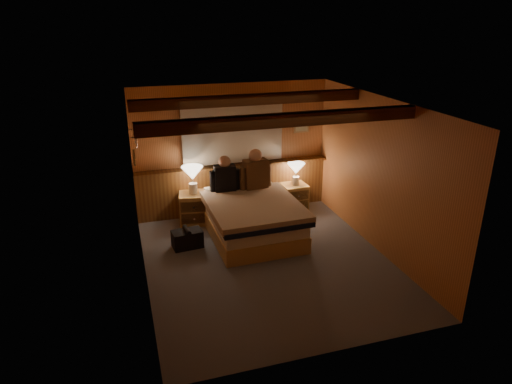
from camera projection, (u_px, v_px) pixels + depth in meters
name	position (u px, v px, depth m)	size (l,w,h in m)	color
floor	(268.00, 262.00, 6.94)	(4.20, 4.20, 0.00)	slate
ceiling	(269.00, 104.00, 6.07)	(4.20, 4.20, 0.00)	#B48843
wall_back	(232.00, 149.00, 8.37)	(3.60, 3.60, 0.00)	#C87F48
wall_left	(139.00, 202.00, 6.01)	(4.20, 4.20, 0.00)	#C87F48
wall_right	(380.00, 176.00, 6.99)	(4.20, 4.20, 0.00)	#C87F48
wall_front	(334.00, 258.00, 4.63)	(3.60, 3.60, 0.00)	#C87F48
wainscot	(234.00, 187.00, 8.57)	(3.60, 0.23, 0.94)	brown
curtain_window	(233.00, 133.00, 8.19)	(2.18, 0.09, 1.11)	#4F2813
ceiling_beams	(266.00, 109.00, 6.23)	(3.60, 1.65, 0.16)	#4F2813
coat_rail	(135.00, 138.00, 7.27)	(0.05, 0.55, 0.24)	silver
framed_print	(302.00, 126.00, 8.59)	(0.30, 0.04, 0.25)	tan
bed	(252.00, 218.00, 7.63)	(1.50, 1.90, 0.64)	tan
nightstand_left	(194.00, 208.00, 8.17)	(0.58, 0.54, 0.56)	tan
nightstand_right	(294.00, 197.00, 8.73)	(0.48, 0.43, 0.51)	tan
lamp_left	(192.00, 175.00, 7.95)	(0.38, 0.38, 0.50)	white
lamp_right	(296.00, 170.00, 8.50)	(0.33, 0.33, 0.43)	white
person_left	(225.00, 176.00, 7.90)	(0.54, 0.22, 0.65)	black
person_right	(255.00, 172.00, 8.02)	(0.60, 0.28, 0.73)	#4F351F
duffel_bag	(187.00, 239.00, 7.33)	(0.50, 0.33, 0.34)	black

